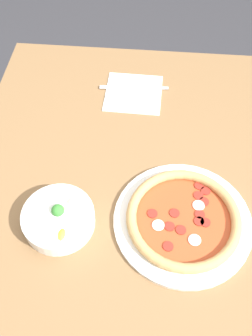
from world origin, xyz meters
TOP-DOWN VIEW (x-y plane):
  - ground_plane at (0.00, 0.00)m, footprint 8.00×8.00m
  - dining_table at (0.00, 0.00)m, footprint 1.18×0.87m
  - pizza at (-0.10, -0.18)m, footprint 0.35×0.35m
  - bowl at (-0.13, 0.13)m, footprint 0.18×0.18m
  - napkin at (0.36, -0.02)m, footprint 0.19×0.19m
  - fork at (0.33, -0.02)m, footprint 0.02×0.18m
  - knife at (0.38, -0.03)m, footprint 0.03×0.23m

SIDE VIEW (x-z plane):
  - ground_plane at x=0.00m, z-range 0.00..0.00m
  - dining_table at x=0.00m, z-range 0.27..1.04m
  - napkin at x=0.36m, z-range 0.77..0.77m
  - knife at x=0.38m, z-range 0.77..0.77m
  - fork at x=0.33m, z-range 0.77..0.77m
  - pizza at x=-0.10m, z-range 0.76..0.80m
  - bowl at x=-0.13m, z-range 0.76..0.83m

